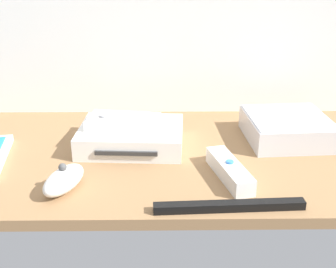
{
  "coord_description": "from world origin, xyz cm",
  "views": [
    {
      "loc": [
        -1.03,
        -80.17,
        37.92
      ],
      "look_at": [
        0.0,
        0.0,
        4.0
      ],
      "focal_mm": 46.76,
      "sensor_mm": 36.0,
      "label": 1
    }
  ],
  "objects_px": {
    "remote_nunchuk": "(64,180)",
    "sensor_bar": "(229,206)",
    "mini_computer": "(287,128)",
    "remote_classic_pad": "(123,122)",
    "game_console": "(131,136)",
    "remote_wand": "(229,170)"
  },
  "relations": [
    {
      "from": "remote_nunchuk",
      "to": "sensor_bar",
      "type": "bearing_deg",
      "value": 9.95
    },
    {
      "from": "mini_computer",
      "to": "remote_classic_pad",
      "type": "distance_m",
      "value": 0.35
    },
    {
      "from": "game_console",
      "to": "remote_nunchuk",
      "type": "xyz_separation_m",
      "value": [
        -0.1,
        -0.18,
        -0.0
      ]
    },
    {
      "from": "remote_wand",
      "to": "remote_nunchuk",
      "type": "relative_size",
      "value": 1.39
    },
    {
      "from": "mini_computer",
      "to": "remote_classic_pad",
      "type": "bearing_deg",
      "value": -174.77
    },
    {
      "from": "mini_computer",
      "to": "remote_wand",
      "type": "height_order",
      "value": "mini_computer"
    },
    {
      "from": "remote_classic_pad",
      "to": "remote_wand",
      "type": "bearing_deg",
      "value": -26.92
    },
    {
      "from": "game_console",
      "to": "remote_classic_pad",
      "type": "height_order",
      "value": "remote_classic_pad"
    },
    {
      "from": "remote_classic_pad",
      "to": "sensor_bar",
      "type": "xyz_separation_m",
      "value": [
        0.18,
        -0.24,
        -0.05
      ]
    },
    {
      "from": "mini_computer",
      "to": "remote_nunchuk",
      "type": "xyz_separation_m",
      "value": [
        -0.43,
        -0.21,
        -0.01
      ]
    },
    {
      "from": "game_console",
      "to": "mini_computer",
      "type": "height_order",
      "value": "mini_computer"
    },
    {
      "from": "game_console",
      "to": "remote_wand",
      "type": "height_order",
      "value": "game_console"
    },
    {
      "from": "sensor_bar",
      "to": "game_console",
      "type": "bearing_deg",
      "value": 121.83
    },
    {
      "from": "game_console",
      "to": "remote_classic_pad",
      "type": "distance_m",
      "value": 0.04
    },
    {
      "from": "mini_computer",
      "to": "remote_classic_pad",
      "type": "height_order",
      "value": "remote_classic_pad"
    },
    {
      "from": "game_console",
      "to": "mini_computer",
      "type": "distance_m",
      "value": 0.33
    },
    {
      "from": "remote_wand",
      "to": "remote_nunchuk",
      "type": "bearing_deg",
      "value": 174.13
    },
    {
      "from": "mini_computer",
      "to": "remote_wand",
      "type": "bearing_deg",
      "value": -130.84
    },
    {
      "from": "remote_classic_pad",
      "to": "sensor_bar",
      "type": "height_order",
      "value": "remote_classic_pad"
    },
    {
      "from": "mini_computer",
      "to": "remote_classic_pad",
      "type": "xyz_separation_m",
      "value": [
        -0.35,
        -0.03,
        0.03
      ]
    },
    {
      "from": "game_console",
      "to": "mini_computer",
      "type": "bearing_deg",
      "value": 8.78
    },
    {
      "from": "game_console",
      "to": "mini_computer",
      "type": "relative_size",
      "value": 1.21
    }
  ]
}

